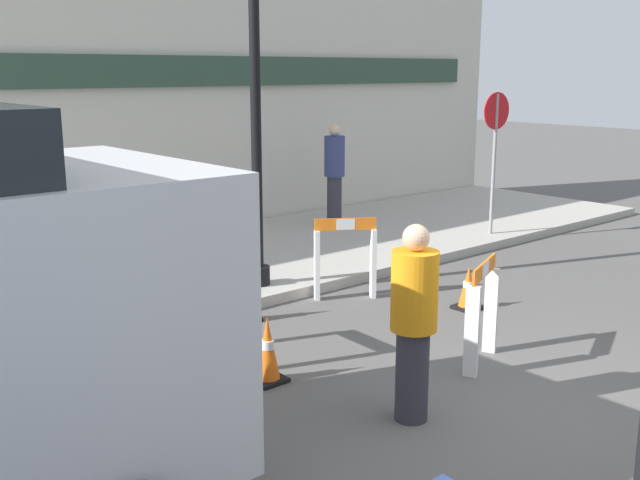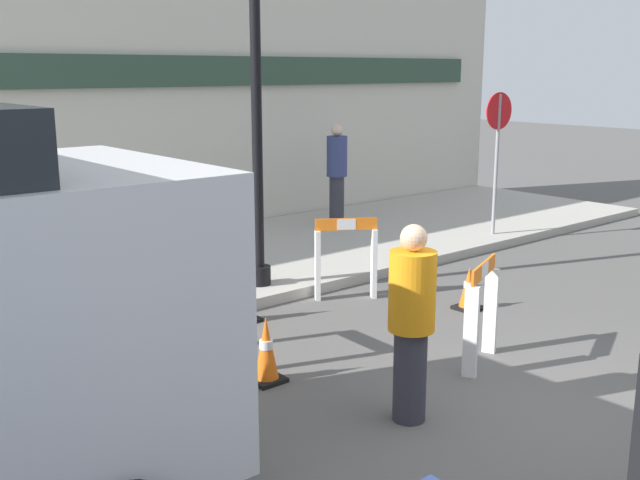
% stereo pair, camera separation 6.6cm
% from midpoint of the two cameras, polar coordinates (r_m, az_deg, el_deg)
% --- Properties ---
extents(ground_plane, '(60.00, 60.00, 0.00)m').
position_cam_midpoint_polar(ground_plane, '(6.49, 22.16, -14.00)').
color(ground_plane, '#565451').
extents(sidewalk_slab, '(18.00, 3.97, 0.14)m').
position_cam_midpoint_polar(sidewalk_slab, '(10.81, -9.63, -2.11)').
color(sidewalk_slab, '#ADA89E').
rests_on(sidewalk_slab, ground_plane).
extents(storefront_facade, '(18.00, 0.22, 5.50)m').
position_cam_midpoint_polar(storefront_facade, '(12.27, -15.14, 12.09)').
color(storefront_facade, beige).
rests_on(storefront_facade, ground_plane).
extents(streetlamp_post, '(0.44, 0.44, 4.70)m').
position_cam_midpoint_polar(streetlamp_post, '(9.27, -4.75, 15.01)').
color(streetlamp_post, black).
rests_on(streetlamp_post, sidewalk_slab).
extents(stop_sign, '(0.60, 0.06, 2.34)m').
position_cam_midpoint_polar(stop_sign, '(12.65, 13.52, 7.40)').
color(stop_sign, gray).
rests_on(stop_sign, sidewalk_slab).
extents(barricade_0, '(0.73, 0.53, 1.03)m').
position_cam_midpoint_polar(barricade_0, '(9.34, 2.19, -1.24)').
color(barricade_0, white).
rests_on(barricade_0, ground_plane).
extents(barricade_1, '(0.17, 0.81, 1.07)m').
position_cam_midpoint_polar(barricade_1, '(7.39, -7.27, -5.02)').
color(barricade_1, white).
rests_on(barricade_1, ground_plane).
extents(barricade_2, '(0.76, 0.42, 1.04)m').
position_cam_midpoint_polar(barricade_2, '(7.44, 12.47, -5.27)').
color(barricade_2, white).
rests_on(barricade_2, ground_plane).
extents(traffic_cone_0, '(0.30, 0.30, 0.69)m').
position_cam_midpoint_polar(traffic_cone_0, '(8.60, -5.54, -4.05)').
color(traffic_cone_0, black).
rests_on(traffic_cone_0, ground_plane).
extents(traffic_cone_1, '(0.30, 0.30, 0.63)m').
position_cam_midpoint_polar(traffic_cone_1, '(6.96, -3.84, -8.40)').
color(traffic_cone_1, black).
rests_on(traffic_cone_1, ground_plane).
extents(traffic_cone_2, '(0.30, 0.30, 0.53)m').
position_cam_midpoint_polar(traffic_cone_2, '(9.17, 11.47, -3.69)').
color(traffic_cone_2, black).
rests_on(traffic_cone_2, ground_plane).
extents(person_worker, '(0.51, 0.51, 1.65)m').
position_cam_midpoint_polar(person_worker, '(6.08, 7.29, -5.95)').
color(person_worker, '#33333D').
rests_on(person_worker, ground_plane).
extents(person_pedestrian, '(0.46, 0.46, 1.76)m').
position_cam_midpoint_polar(person_pedestrian, '(13.27, 1.44, 5.31)').
color(person_pedestrian, '#33333D').
rests_on(person_pedestrian, sidewalk_slab).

